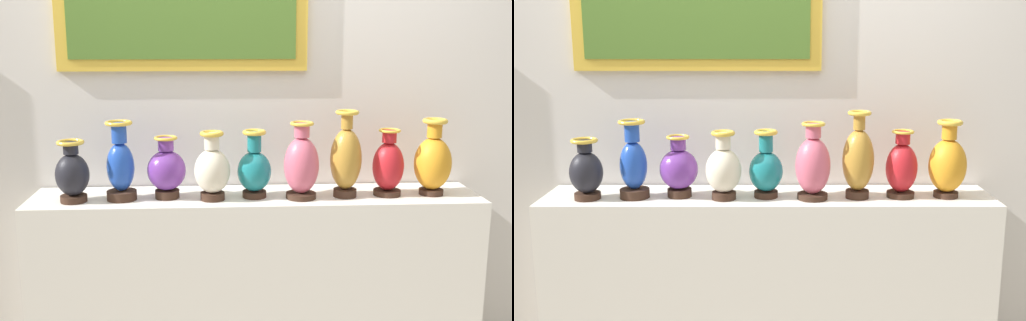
{
  "view_description": "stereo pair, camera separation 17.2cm",
  "coord_description": "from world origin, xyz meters",
  "views": [
    {
      "loc": [
        -0.16,
        -2.91,
        1.84
      ],
      "look_at": [
        0.0,
        0.0,
        1.22
      ],
      "focal_mm": 42.53,
      "sensor_mm": 36.0,
      "label": 1
    },
    {
      "loc": [
        0.01,
        -2.92,
        1.84
      ],
      "look_at": [
        0.0,
        0.0,
        1.22
      ],
      "focal_mm": 42.53,
      "sensor_mm": 36.0,
      "label": 2
    }
  ],
  "objects": [
    {
      "name": "vase_amber",
      "position": [
        0.88,
        -0.03,
        1.21
      ],
      "size": [
        0.18,
        0.18,
        0.38
      ],
      "color": "#382319",
      "rests_on": "display_shelf"
    },
    {
      "name": "vase_onyx",
      "position": [
        -0.88,
        -0.07,
        1.18
      ],
      "size": [
        0.16,
        0.16,
        0.3
      ],
      "color": "#382319",
      "rests_on": "display_shelf"
    },
    {
      "name": "back_wall",
      "position": [
        -0.01,
        0.27,
        1.4
      ],
      "size": [
        4.73,
        0.14,
        2.78
      ],
      "color": "silver",
      "rests_on": "ground_plane"
    },
    {
      "name": "vase_ivory",
      "position": [
        -0.21,
        -0.07,
        1.19
      ],
      "size": [
        0.17,
        0.17,
        0.34
      ],
      "color": "#382319",
      "rests_on": "display_shelf"
    },
    {
      "name": "vase_ochre",
      "position": [
        0.44,
        -0.05,
        1.24
      ],
      "size": [
        0.15,
        0.15,
        0.43
      ],
      "color": "#382319",
      "rests_on": "display_shelf"
    },
    {
      "name": "display_shelf",
      "position": [
        0.0,
        0.0,
        0.52
      ],
      "size": [
        2.23,
        0.41,
        1.05
      ],
      "primitive_type": "cube",
      "color": "silver",
      "rests_on": "ground_plane"
    },
    {
      "name": "vase_teal",
      "position": [
        -0.01,
        -0.04,
        1.19
      ],
      "size": [
        0.17,
        0.17,
        0.33
      ],
      "color": "#382319",
      "rests_on": "display_shelf"
    },
    {
      "name": "vase_sapphire",
      "position": [
        -0.65,
        -0.05,
        1.21
      ],
      "size": [
        0.14,
        0.14,
        0.38
      ],
      "color": "#382319",
      "rests_on": "display_shelf"
    },
    {
      "name": "vase_violet",
      "position": [
        -0.44,
        -0.03,
        1.19
      ],
      "size": [
        0.19,
        0.19,
        0.31
      ],
      "color": "#382319",
      "rests_on": "display_shelf"
    },
    {
      "name": "vase_rose",
      "position": [
        0.22,
        -0.07,
        1.21
      ],
      "size": [
        0.17,
        0.17,
        0.38
      ],
      "color": "#382319",
      "rests_on": "display_shelf"
    },
    {
      "name": "vase_crimson",
      "position": [
        0.65,
        -0.03,
        1.19
      ],
      "size": [
        0.15,
        0.15,
        0.33
      ],
      "color": "#382319",
      "rests_on": "display_shelf"
    }
  ]
}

